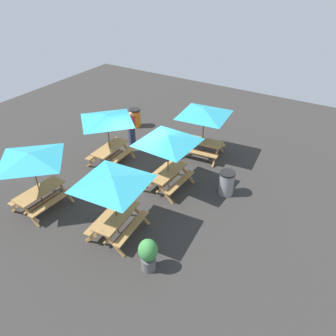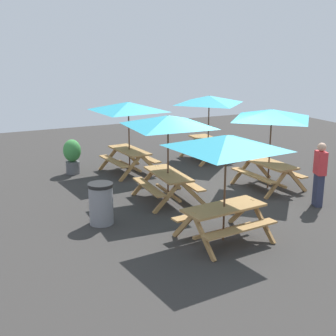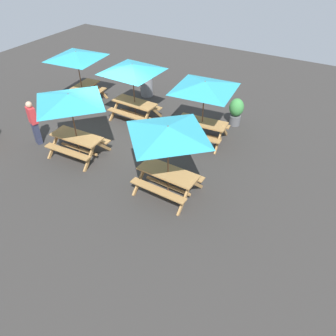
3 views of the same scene
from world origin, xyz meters
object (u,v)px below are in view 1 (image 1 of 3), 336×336
picnic_table_0 (168,143)px  trash_bin_gray (227,183)px  picnic_table_2 (107,121)px  picnic_table_4 (113,185)px  picnic_table_3 (204,116)px  picnic_table_1 (31,161)px  trash_bin_orange (135,118)px  potted_plant_0 (148,254)px  person_standing (131,128)px

picnic_table_0 → trash_bin_gray: picnic_table_0 is taller
picnic_table_2 → picnic_table_4: bearing=-139.8°
picnic_table_3 → trash_bin_gray: size_ratio=2.87×
picnic_table_1 → trash_bin_gray: size_ratio=2.38×
picnic_table_4 → trash_bin_gray: picnic_table_4 is taller
picnic_table_3 → trash_bin_orange: picnic_table_3 is taller
picnic_table_0 → trash_bin_gray: 2.71m
picnic_table_2 → potted_plant_0: (-3.99, -4.70, -1.37)m
person_standing → potted_plant_0: bearing=60.6°
picnic_table_4 → trash_bin_gray: 4.68m
picnic_table_3 → picnic_table_4: bearing=82.7°
picnic_table_0 → picnic_table_1: (-3.42, 3.27, 0.00)m
picnic_table_2 → person_standing: bearing=3.6°
picnic_table_3 → trash_bin_gray: picnic_table_3 is taller
picnic_table_0 → picnic_table_3: 2.85m
picnic_table_1 → picnic_table_2: same height
picnic_table_1 → potted_plant_0: (-0.31, -4.86, -1.37)m
picnic_table_2 → picnic_table_3: bearing=-53.0°
picnic_table_0 → trash_bin_orange: (3.74, 4.31, -1.49)m
picnic_table_2 → trash_bin_gray: (0.54, -5.22, -1.49)m
picnic_table_2 → picnic_table_3: (2.59, -3.18, 0.00)m
picnic_table_1 → trash_bin_orange: bearing=10.6°
potted_plant_0 → picnic_table_4: bearing=67.8°
picnic_table_2 → picnic_table_3: same height
trash_bin_gray → person_standing: (1.27, 5.41, 0.39)m
picnic_table_2 → person_standing: picnic_table_2 is taller
picnic_table_1 → picnic_table_4: same height
picnic_table_2 → trash_bin_orange: bearing=16.8°
picnic_table_2 → trash_bin_gray: bearing=-86.3°
picnic_table_0 → trash_bin_orange: 5.90m
picnic_table_0 → picnic_table_2: size_ratio=1.21×
picnic_table_1 → trash_bin_gray: picnic_table_1 is taller
picnic_table_4 → potted_plant_0: 2.28m
picnic_table_1 → potted_plant_0: 5.06m
potted_plant_0 → trash_bin_gray: bearing=-6.6°
picnic_table_1 → picnic_table_3: 7.11m
picnic_table_4 → picnic_table_0: bearing=-6.8°
picnic_table_0 → trash_bin_gray: (0.80, -2.12, -1.49)m
potted_plant_0 → picnic_table_3: bearing=13.0°
trash_bin_orange → potted_plant_0: (-7.47, -5.90, 0.12)m
picnic_table_0 → potted_plant_0: 4.28m
picnic_table_0 → trash_bin_orange: picnic_table_0 is taller
picnic_table_0 → person_standing: 4.04m
picnic_table_0 → picnic_table_1: same height
picnic_table_1 → person_standing: size_ratio=1.40×
trash_bin_gray → person_standing: 5.57m
trash_bin_gray → picnic_table_3: bearing=44.9°
picnic_table_1 → trash_bin_orange: (7.16, 1.04, -1.49)m
picnic_table_2 → trash_bin_orange: size_ratio=2.38×
picnic_table_1 → picnic_table_3: size_ratio=0.83×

